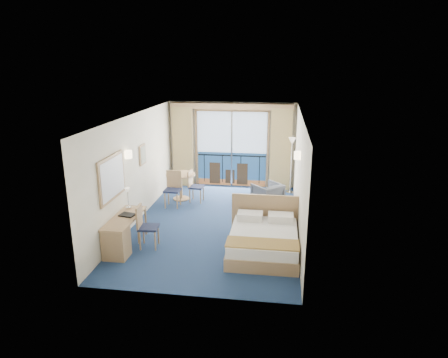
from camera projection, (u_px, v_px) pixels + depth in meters
floor at (216, 223)px, 10.03m from camera, size 6.50×6.50×0.00m
room_walls at (215, 154)px, 9.53m from camera, size 4.04×6.54×2.72m
balcony_door at (231, 151)px, 12.76m from camera, size 2.36×0.03×2.52m
curtain_left at (183, 147)px, 12.79m from camera, size 0.65×0.22×2.55m
curtain_right at (281, 150)px, 12.37m from camera, size 0.65×0.22×2.55m
pelmet at (232, 106)px, 12.24m from camera, size 3.80×0.25×0.18m
mirror at (112, 178)px, 8.43m from camera, size 0.05×1.25×0.95m
wall_print at (143, 155)px, 10.27m from camera, size 0.04×0.42×0.52m
sconce_left at (128, 154)px, 9.20m from camera, size 0.18×0.18×0.18m
sconce_right at (298, 155)px, 9.10m from camera, size 0.18×0.18×0.18m
bed at (264, 240)px, 8.46m from camera, size 1.58×1.87×0.99m
nightstand at (288, 221)px, 9.52m from camera, size 0.39×0.37×0.51m
phone at (286, 210)px, 9.41m from camera, size 0.19×0.16×0.08m
armchair at (267, 195)px, 11.17m from camera, size 1.00×1.00×0.65m
floor_lamp at (292, 151)px, 11.97m from camera, size 0.24×0.24×1.73m
desk at (118, 238)px, 8.30m from camera, size 0.50×1.47×0.69m
desk_chair at (145, 224)px, 8.62m from camera, size 0.46×0.45×0.96m
folder at (127, 215)px, 8.69m from camera, size 0.36×0.30×0.03m
desk_lamp at (128, 194)px, 8.99m from camera, size 0.13×0.13×0.47m
round_table at (181, 180)px, 11.62m from camera, size 0.86×0.86×0.77m
table_chair_a at (194, 184)px, 11.46m from camera, size 0.43×0.42×0.92m
table_chair_b at (173, 186)px, 11.11m from camera, size 0.43×0.44×0.99m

